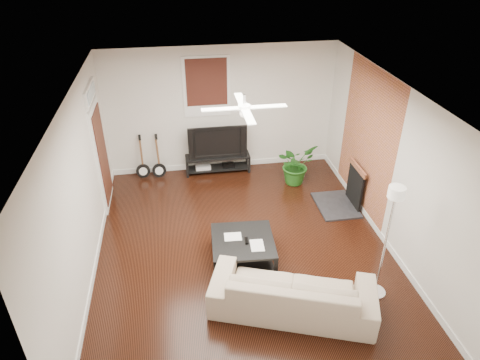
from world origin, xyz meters
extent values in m
cube|color=black|center=(0.00, 0.00, 0.00)|extent=(5.00, 6.00, 0.01)
cube|color=white|center=(0.00, 0.00, 2.80)|extent=(5.00, 6.00, 0.01)
cube|color=silver|center=(0.00, 3.00, 1.40)|extent=(5.00, 0.01, 2.80)
cube|color=silver|center=(0.00, -3.00, 1.40)|extent=(5.00, 0.01, 2.80)
cube|color=silver|center=(-2.50, 0.00, 1.40)|extent=(0.01, 6.00, 2.80)
cube|color=silver|center=(2.50, 0.00, 1.40)|extent=(0.01, 6.00, 2.80)
cube|color=#AD6037|center=(2.49, 1.00, 1.40)|extent=(0.02, 2.20, 2.80)
cube|color=black|center=(2.20, 1.00, 0.46)|extent=(0.80, 1.10, 0.92)
cube|color=black|center=(-0.30, 2.97, 1.95)|extent=(1.00, 0.06, 1.30)
cube|color=white|center=(-2.46, 1.90, 1.25)|extent=(0.08, 1.00, 2.50)
cube|color=black|center=(-0.13, 2.78, 0.20)|extent=(1.44, 0.38, 0.40)
imported|color=black|center=(-0.13, 2.80, 0.78)|extent=(1.29, 0.17, 0.74)
cube|color=black|center=(-0.06, -0.30, 0.21)|extent=(1.07, 1.07, 0.43)
imported|color=#C2B291|center=(0.47, -1.47, 0.34)|extent=(2.52, 1.65, 0.69)
imported|color=#215E1B|center=(1.48, 2.06, 0.45)|extent=(1.05, 1.01, 0.89)
camera|label=1|loc=(-0.99, -5.81, 4.88)|focal=32.27mm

